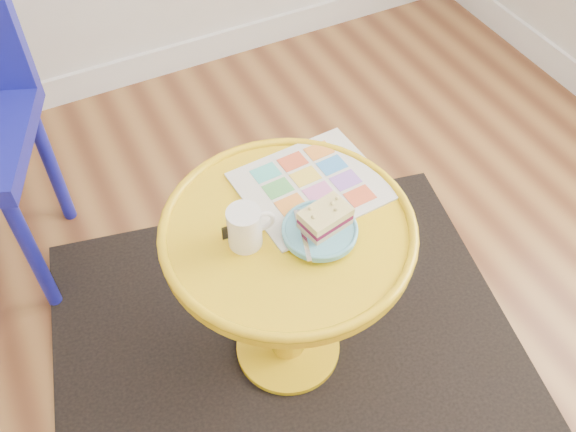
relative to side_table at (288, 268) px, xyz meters
name	(u,v)px	position (x,y,z in m)	size (l,w,h in m)	color
rug	(288,348)	(0.00, 0.00, -0.39)	(1.30, 1.10, 0.01)	black
side_table	(288,268)	(0.00, 0.00, 0.00)	(0.57, 0.57, 0.54)	gold
newspaper	(312,185)	(0.11, 0.09, 0.16)	(0.32, 0.27, 0.01)	silver
mug	(245,226)	(-0.10, 0.01, 0.20)	(0.11, 0.07, 0.10)	white
plate	(320,231)	(0.05, -0.05, 0.17)	(0.17, 0.17, 0.02)	#5CACC3
cake_slice	(325,218)	(0.07, -0.05, 0.20)	(0.12, 0.09, 0.05)	#D3BC8C
fork	(303,233)	(0.01, -0.05, 0.18)	(0.06, 0.14, 0.00)	silver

